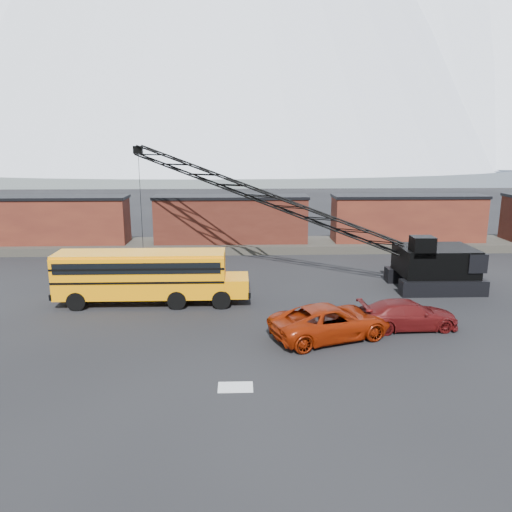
{
  "coord_description": "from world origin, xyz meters",
  "views": [
    {
      "loc": [
        0.69,
        -22.27,
        9.66
      ],
      "look_at": [
        1.69,
        6.33,
        3.0
      ],
      "focal_mm": 35.0,
      "sensor_mm": 36.0,
      "label": 1
    }
  ],
  "objects_px": {
    "school_bus": "(147,275)",
    "maroon_suv": "(408,315)",
    "crawler_crane": "(266,198)",
    "red_pickup": "(330,321)"
  },
  "relations": [
    {
      "from": "school_bus",
      "to": "crawler_crane",
      "type": "xyz_separation_m",
      "value": [
        7.49,
        6.53,
        3.82
      ]
    },
    {
      "from": "school_bus",
      "to": "maroon_suv",
      "type": "xyz_separation_m",
      "value": [
        14.35,
        -4.6,
        -1.05
      ]
    },
    {
      "from": "maroon_suv",
      "to": "crawler_crane",
      "type": "height_order",
      "value": "crawler_crane"
    },
    {
      "from": "maroon_suv",
      "to": "crawler_crane",
      "type": "distance_m",
      "value": 13.95
    },
    {
      "from": "school_bus",
      "to": "crawler_crane",
      "type": "height_order",
      "value": "crawler_crane"
    },
    {
      "from": "school_bus",
      "to": "crawler_crane",
      "type": "distance_m",
      "value": 10.65
    },
    {
      "from": "school_bus",
      "to": "maroon_suv",
      "type": "bearing_deg",
      "value": -17.76
    },
    {
      "from": "school_bus",
      "to": "crawler_crane",
      "type": "relative_size",
      "value": 0.49
    },
    {
      "from": "school_bus",
      "to": "red_pickup",
      "type": "distance_m",
      "value": 11.6
    },
    {
      "from": "red_pickup",
      "to": "crawler_crane",
      "type": "relative_size",
      "value": 0.26
    }
  ]
}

